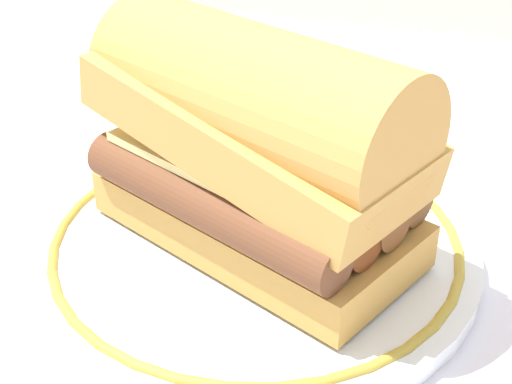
# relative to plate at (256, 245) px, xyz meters

# --- Properties ---
(ground_plane) EXTENTS (1.50, 1.50, 0.00)m
(ground_plane) POSITION_rel_plate_xyz_m (0.01, 0.01, -0.01)
(ground_plane) COLOR silver
(plate) EXTENTS (0.26, 0.26, 0.01)m
(plate) POSITION_rel_plate_xyz_m (0.00, 0.00, 0.00)
(plate) COLOR white
(plate) RESTS_ON ground_plane
(sausage_sandwich) EXTENTS (0.21, 0.16, 0.13)m
(sausage_sandwich) POSITION_rel_plate_xyz_m (-0.00, 0.00, 0.07)
(sausage_sandwich) COLOR gold
(sausage_sandwich) RESTS_ON plate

